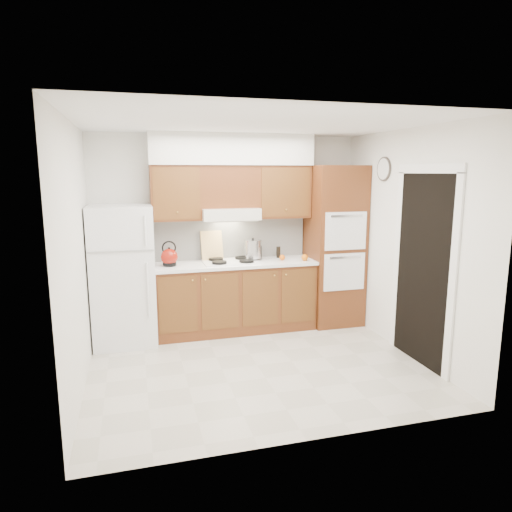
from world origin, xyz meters
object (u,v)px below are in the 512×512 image
(fridge, at_px, (123,275))
(oven_cabinet, at_px, (334,246))
(kettle, at_px, (169,257))
(stock_pot, at_px, (253,249))

(fridge, xyz_separation_m, oven_cabinet, (2.85, 0.03, 0.24))
(oven_cabinet, xyz_separation_m, kettle, (-2.27, -0.01, -0.04))
(stock_pot, bearing_deg, kettle, -174.75)
(kettle, bearing_deg, oven_cabinet, 10.35)
(fridge, height_order, oven_cabinet, oven_cabinet)
(stock_pot, bearing_deg, fridge, -175.73)
(kettle, relative_size, stock_pot, 0.91)
(fridge, height_order, kettle, fridge)
(fridge, height_order, stock_pot, fridge)
(oven_cabinet, relative_size, stock_pot, 9.35)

